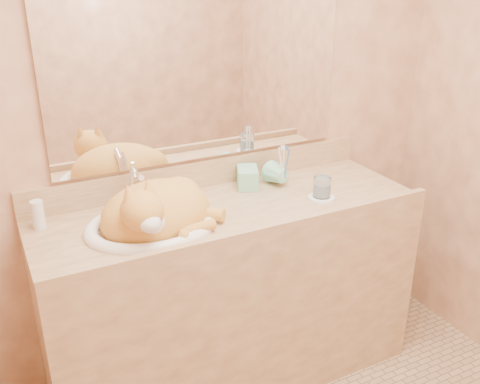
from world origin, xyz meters
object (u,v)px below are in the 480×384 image
soap_dispenser (249,171)px  toothbrush_cup (284,178)px  cat (156,209)px  water_glass (322,187)px  sink_basin (150,209)px  vanity_counter (231,295)px

soap_dispenser → toothbrush_cup: soap_dispenser is taller
cat → water_glass: cat is taller
soap_dispenser → toothbrush_cup: size_ratio=1.91×
water_glass → cat: bearing=175.2°
sink_basin → cat: size_ratio=1.12×
vanity_counter → water_glass: 0.62m
cat → soap_dispenser: bearing=3.0°
cat → toothbrush_cup: 0.64m
sink_basin → toothbrush_cup: sink_basin is taller
vanity_counter → cat: size_ratio=3.58×
sink_basin → toothbrush_cup: bearing=-2.0°
vanity_counter → soap_dispenser: 0.55m
soap_dispenser → toothbrush_cup: (0.16, -0.02, -0.05)m
water_glass → vanity_counter: bearing=166.8°
toothbrush_cup → water_glass: size_ratio=1.18×
cat → soap_dispenser: (0.47, 0.14, 0.02)m
soap_dispenser → sink_basin: bearing=-141.8°
toothbrush_cup → soap_dispenser: bearing=171.3°
cat → soap_dispenser: size_ratio=2.24×
vanity_counter → water_glass: (0.39, -0.09, 0.48)m
vanity_counter → cat: 0.60m
sink_basin → cat: cat is taller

